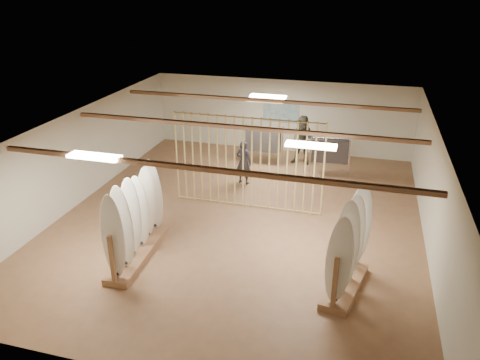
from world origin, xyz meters
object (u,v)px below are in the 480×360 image
(rack_right, at_px, (347,260))
(shopper_b, at_px, (304,137))
(clothing_rack_b, at_px, (330,151))
(shopper_a, at_px, (244,159))
(rack_left, at_px, (136,230))
(clothing_rack_a, at_px, (263,140))

(rack_right, distance_m, shopper_b, 7.56)
(clothing_rack_b, height_order, shopper_b, shopper_b)
(shopper_a, height_order, shopper_b, shopper_b)
(rack_left, relative_size, shopper_b, 1.32)
(shopper_b, bearing_deg, clothing_rack_b, -38.23)
(rack_left, relative_size, clothing_rack_a, 1.88)
(clothing_rack_b, bearing_deg, shopper_b, 137.66)
(clothing_rack_b, relative_size, shopper_b, 0.68)
(clothing_rack_b, bearing_deg, clothing_rack_a, 166.73)
(clothing_rack_a, bearing_deg, shopper_a, -99.85)
(rack_left, relative_size, clothing_rack_b, 1.93)
(shopper_a, bearing_deg, rack_left, 89.46)
(clothing_rack_a, distance_m, clothing_rack_b, 2.47)
(clothing_rack_a, height_order, shopper_a, shopper_a)
(clothing_rack_b, bearing_deg, rack_right, -85.06)
(rack_right, xyz_separation_m, clothing_rack_b, (-0.97, 6.45, 0.16))
(clothing_rack_b, relative_size, shopper_a, 0.83)
(rack_right, bearing_deg, shopper_b, 117.25)
(rack_right, xyz_separation_m, shopper_a, (-3.66, 5.03, 0.09))
(rack_left, bearing_deg, rack_right, -3.59)
(rack_right, height_order, shopper_b, rack_right)
(rack_right, bearing_deg, clothing_rack_b, 110.40)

